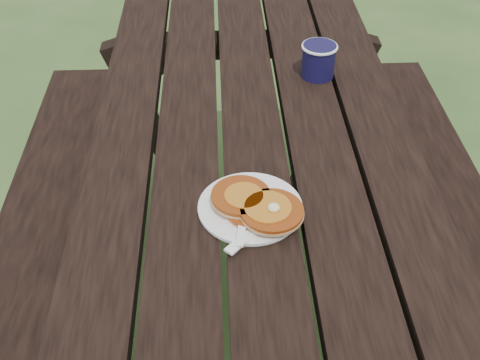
{
  "coord_description": "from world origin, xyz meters",
  "views": [
    {
      "loc": [
        -0.08,
        -1.08,
        1.57
      ],
      "look_at": [
        -0.04,
        -0.17,
        0.8
      ],
      "focal_mm": 45.0,
      "sensor_mm": 36.0,
      "label": 1
    }
  ],
  "objects_px": {
    "plate": "(250,208)",
    "pancake_stack": "(257,205)",
    "coffee_cup": "(319,58)",
    "picnic_table": "(252,263)"
  },
  "relations": [
    {
      "from": "picnic_table",
      "to": "pancake_stack",
      "type": "relative_size",
      "value": 10.06
    },
    {
      "from": "plate",
      "to": "pancake_stack",
      "type": "xyz_separation_m",
      "value": [
        0.01,
        -0.01,
        0.02
      ]
    },
    {
      "from": "plate",
      "to": "pancake_stack",
      "type": "bearing_deg",
      "value": -49.58
    },
    {
      "from": "pancake_stack",
      "to": "coffee_cup",
      "type": "xyz_separation_m",
      "value": [
        0.2,
        0.53,
        0.03
      ]
    },
    {
      "from": "picnic_table",
      "to": "plate",
      "type": "relative_size",
      "value": 8.84
    },
    {
      "from": "plate",
      "to": "pancake_stack",
      "type": "distance_m",
      "value": 0.03
    },
    {
      "from": "pancake_stack",
      "to": "coffee_cup",
      "type": "bearing_deg",
      "value": 69.67
    },
    {
      "from": "picnic_table",
      "to": "pancake_stack",
      "type": "xyz_separation_m",
      "value": [
        -0.01,
        -0.22,
        0.41
      ]
    },
    {
      "from": "plate",
      "to": "coffee_cup",
      "type": "xyz_separation_m",
      "value": [
        0.21,
        0.51,
        0.05
      ]
    },
    {
      "from": "pancake_stack",
      "to": "picnic_table",
      "type": "bearing_deg",
      "value": 87.76
    }
  ]
}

